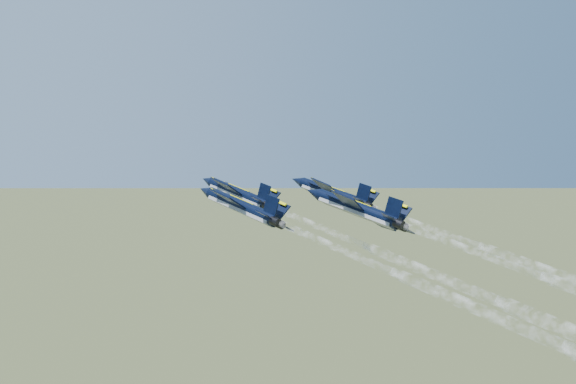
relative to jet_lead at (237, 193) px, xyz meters
name	(u,v)px	position (x,y,z in m)	size (l,w,h in m)	color
jet_lead	(237,193)	(0.00, 0.00, 0.00)	(12.32, 18.75, 7.14)	black
jet_left	(240,206)	(-5.14, -13.98, 0.00)	(12.32, 18.75, 7.14)	black
jet_right	(332,194)	(14.31, -7.44, 0.00)	(12.32, 18.75, 7.14)	black
jet_slot	(355,208)	(9.04, -23.09, 0.00)	(12.32, 18.75, 7.14)	black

